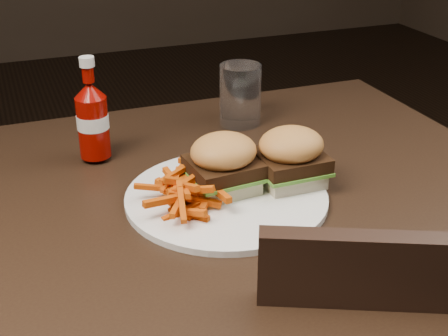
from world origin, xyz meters
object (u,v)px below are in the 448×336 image
object	(u,v)px
plate	(226,197)
tumbler	(240,97)
ketchup_bottle	(93,127)
dining_table	(158,214)

from	to	relation	value
plate	tumbler	xyz separation A→B (m)	(0.14, 0.28, 0.05)
ketchup_bottle	plate	bearing A→B (deg)	-53.71
plate	ketchup_bottle	xyz separation A→B (m)	(-0.16, 0.21, 0.06)
plate	ketchup_bottle	world-z (taller)	ketchup_bottle
plate	dining_table	bearing A→B (deg)	162.58
dining_table	plate	world-z (taller)	plate
plate	tumbler	size ratio (longest dim) A/B	2.45
dining_table	ketchup_bottle	world-z (taller)	ketchup_bottle
dining_table	plate	size ratio (longest dim) A/B	3.91
ketchup_bottle	tumbler	bearing A→B (deg)	12.25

